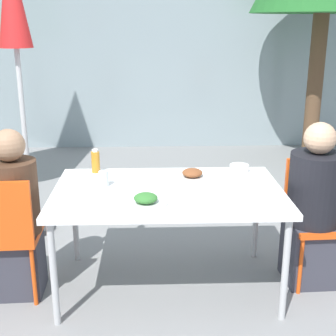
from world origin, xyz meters
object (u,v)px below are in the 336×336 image
object	(u,v)px
closed_umbrella	(14,25)
salad_bowl	(239,168)
person_left	(16,219)
bottle	(96,161)
chair_left	(6,229)
person_right	(313,210)
drinking_cup	(104,179)
chair_right	(315,210)

from	to	relation	value
closed_umbrella	salad_bowl	distance (m)	2.12
person_left	bottle	size ratio (longest dim) A/B	6.57
chair_left	person_left	world-z (taller)	person_left
person_right	bottle	bearing A→B (deg)	-15.08
person_right	drinking_cup	xyz separation A→B (m)	(-1.46, 0.03, 0.24)
drinking_cup	person_left	bearing A→B (deg)	-168.93
person_left	salad_bowl	bearing A→B (deg)	12.27
closed_umbrella	drinking_cup	xyz separation A→B (m)	(0.76, -0.90, -1.01)
chair_right	chair_left	bearing A→B (deg)	4.22
chair_left	bottle	world-z (taller)	bottle
chair_right	salad_bowl	bearing A→B (deg)	-27.51
drinking_cup	salad_bowl	world-z (taller)	drinking_cup
bottle	drinking_cup	xyz separation A→B (m)	(0.09, -0.32, -0.03)
person_right	bottle	size ratio (longest dim) A/B	6.63
chair_right	person_left	bearing A→B (deg)	2.14
person_right	drinking_cup	bearing A→B (deg)	-3.62
closed_umbrella	drinking_cup	distance (m)	1.55
closed_umbrella	chair_left	bearing A→B (deg)	-83.61
person_left	chair_right	distance (m)	2.10
closed_umbrella	bottle	size ratio (longest dim) A/B	13.73
drinking_cup	person_right	bearing A→B (deg)	-1.33
chair_right	salad_bowl	world-z (taller)	chair_right
person_left	drinking_cup	bearing A→B (deg)	8.85
bottle	drinking_cup	world-z (taller)	bottle
person_right	closed_umbrella	world-z (taller)	closed_umbrella
person_right	bottle	world-z (taller)	person_right
drinking_cup	closed_umbrella	bearing A→B (deg)	129.90
person_left	closed_umbrella	size ratio (longest dim) A/B	0.48
chair_left	person_left	distance (m)	0.10
chair_right	drinking_cup	size ratio (longest dim) A/B	8.09
chair_right	salad_bowl	size ratio (longest dim) A/B	6.14
chair_right	person_right	bearing A→B (deg)	57.97
person_left	drinking_cup	size ratio (longest dim) A/B	10.76
chair_left	person_right	bearing A→B (deg)	2.22
chair_left	chair_right	size ratio (longest dim) A/B	1.00
chair_left	closed_umbrella	xyz separation A→B (m)	(-0.12, 1.10, 1.28)
chair_right	drinking_cup	bearing A→B (deg)	-0.47
closed_umbrella	bottle	bearing A→B (deg)	-41.27
chair_left	person_right	xyz separation A→B (m)	(2.09, 0.16, 0.03)
salad_bowl	chair_left	bearing A→B (deg)	-163.24
person_left	chair_right	world-z (taller)	person_left
person_right	closed_umbrella	distance (m)	2.71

